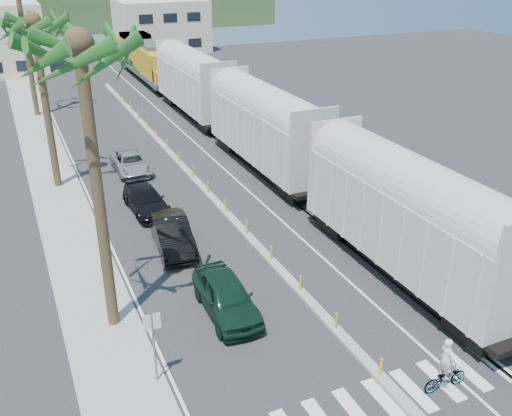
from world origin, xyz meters
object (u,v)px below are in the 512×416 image
(car_second, at_px, (172,234))
(cyclist, at_px, (445,373))
(car_lead, at_px, (226,296))
(street_sign, at_px, (153,337))

(car_second, relative_size, cyclist, 2.33)
(cyclist, bearing_deg, car_lead, 36.40)
(car_lead, relative_size, car_second, 0.97)
(car_lead, xyz_separation_m, cyclist, (5.21, -7.28, -0.12))
(car_second, height_order, cyclist, cyclist)
(street_sign, height_order, car_lead, street_sign)
(car_second, bearing_deg, car_lead, -80.52)
(street_sign, height_order, cyclist, street_sign)
(car_second, distance_m, cyclist, 14.77)
(cyclist, bearing_deg, street_sign, 65.11)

